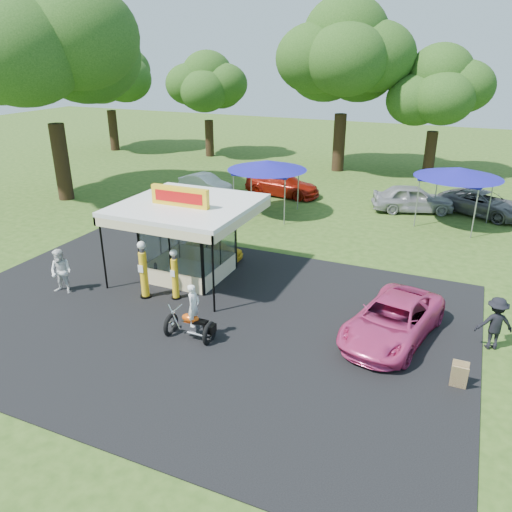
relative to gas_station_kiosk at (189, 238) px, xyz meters
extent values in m
plane|color=#2D4A17|center=(2.00, -4.99, -1.78)|extent=(120.00, 120.00, 0.00)
cube|color=black|center=(2.00, -2.99, -1.76)|extent=(20.00, 14.00, 0.04)
cube|color=white|center=(0.00, 0.01, -1.75)|extent=(3.00, 3.00, 0.06)
cube|color=white|center=(0.00, 0.01, 1.51)|extent=(5.40, 5.40, 0.18)
cube|color=yellow|center=(0.00, -0.49, 2.00)|extent=(2.60, 0.25, 0.80)
cube|color=red|center=(0.00, -0.62, 2.00)|extent=(2.21, 0.02, 0.45)
cylinder|color=black|center=(-2.55, -2.54, -0.18)|extent=(0.08, 0.08, 3.20)
cylinder|color=black|center=(2.55, -2.54, -0.18)|extent=(0.08, 0.08, 3.20)
cylinder|color=black|center=(-0.59, -2.55, -1.73)|extent=(0.46, 0.46, 0.10)
cylinder|color=yellow|center=(-0.59, -2.55, -0.74)|extent=(0.31, 0.31, 1.87)
cylinder|color=silver|center=(-0.59, -2.55, 0.29)|extent=(0.21, 0.21, 0.21)
sphere|color=white|center=(-0.59, -2.55, 0.50)|extent=(0.33, 0.33, 0.33)
cube|color=white|center=(-0.59, -2.74, -0.43)|extent=(0.23, 0.02, 0.31)
cylinder|color=black|center=(0.60, -2.15, -1.74)|extent=(0.40, 0.40, 0.09)
cylinder|color=yellow|center=(0.60, -2.15, -0.87)|extent=(0.27, 0.27, 1.64)
cylinder|color=silver|center=(0.60, -2.15, 0.04)|extent=(0.18, 0.18, 0.18)
sphere|color=white|center=(0.60, -2.15, 0.22)|extent=(0.29, 0.29, 0.29)
cube|color=white|center=(0.60, -2.31, -0.60)|extent=(0.20, 0.02, 0.27)
torus|color=black|center=(1.87, -4.51, -1.44)|extent=(0.18, 0.85, 0.85)
torus|color=black|center=(3.39, -4.48, -1.44)|extent=(0.18, 0.85, 0.85)
cube|color=silver|center=(2.68, -4.49, -1.28)|extent=(0.56, 0.29, 0.30)
ellipsoid|color=#D14B0E|center=(2.68, -4.49, -0.99)|extent=(0.65, 0.36, 0.30)
cube|color=black|center=(3.03, -4.48, -1.05)|extent=(0.56, 0.27, 0.10)
cube|color=black|center=(3.42, -4.47, -1.23)|extent=(0.36, 0.35, 0.28)
cylinder|color=silver|center=(2.02, -4.50, -1.07)|extent=(0.45, 0.07, 0.90)
cylinder|color=silver|center=(2.17, -4.50, -0.72)|extent=(0.06, 0.61, 0.05)
sphere|color=silver|center=(2.00, -4.50, -0.92)|extent=(0.16, 0.16, 0.16)
imported|color=white|center=(2.83, -4.49, -0.46)|extent=(0.38, 0.56, 1.52)
torus|color=black|center=(-1.71, -0.54, -1.43)|extent=(0.74, 0.41, 0.73)
torus|color=black|center=(-1.83, -0.40, -1.43)|extent=(0.72, 0.38, 0.73)
cube|color=#593819|center=(11.34, -3.85, -1.35)|extent=(0.47, 0.21, 0.85)
cube|color=#593819|center=(11.34, -3.64, -1.35)|extent=(0.47, 0.21, 0.85)
imported|color=yellow|center=(0.00, 2.21, -1.30)|extent=(2.82, 1.13, 0.96)
imported|color=#D4397A|center=(9.04, -1.68, -1.08)|extent=(3.35, 5.43, 1.40)
imported|color=white|center=(-3.94, -3.55, -0.82)|extent=(1.01, 0.83, 1.92)
imported|color=black|center=(12.24, -0.96, -0.85)|extent=(1.37, 1.06, 1.87)
imported|color=silver|center=(-6.20, 12.55, -1.12)|extent=(4.26, 2.37, 1.33)
imported|color=#9F190C|center=(-1.06, 14.18, -1.02)|extent=(5.43, 2.63, 1.52)
imported|color=#9F9EA2|center=(7.68, 13.92, -0.95)|extent=(5.26, 3.44, 1.67)
imported|color=#575759|center=(11.70, 14.86, -1.05)|extent=(5.79, 4.53, 1.46)
cylinder|color=gray|center=(-1.93, 11.32, -0.47)|extent=(0.07, 0.07, 2.63)
cylinder|color=gray|center=(1.16, 11.32, -0.47)|extent=(0.07, 0.07, 2.63)
cylinder|color=gray|center=(-1.93, 8.23, -0.47)|extent=(0.07, 0.07, 2.63)
cylinder|color=gray|center=(1.16, 8.23, -0.47)|extent=(0.07, 0.07, 2.63)
cube|color=#17168F|center=(-0.39, 9.78, 0.92)|extent=(3.29, 3.29, 0.13)
cone|color=#17168F|center=(-0.39, 9.78, 1.26)|extent=(4.74, 4.74, 0.55)
cylinder|color=gray|center=(8.54, 13.71, -0.45)|extent=(0.07, 0.07, 2.66)
cylinder|color=gray|center=(11.66, 13.71, -0.45)|extent=(0.07, 0.07, 2.66)
cylinder|color=gray|center=(8.54, 10.59, -0.45)|extent=(0.07, 0.07, 2.66)
cylinder|color=gray|center=(11.66, 10.59, -0.45)|extent=(0.07, 0.07, 2.66)
cube|color=#17168F|center=(10.10, 12.15, 0.94)|extent=(3.32, 3.32, 0.13)
cone|color=#17168F|center=(10.10, 12.15, 1.28)|extent=(4.78, 4.78, 0.55)
cylinder|color=black|center=(-22.61, 23.40, 0.16)|extent=(0.87, 0.87, 3.88)
ellipsoid|color=#1A3F12|center=(-22.61, 23.40, 5.15)|extent=(9.16, 9.16, 7.85)
cylinder|color=black|center=(-12.34, 24.50, -0.12)|extent=(0.79, 0.79, 3.32)
ellipsoid|color=#1A3F12|center=(-12.34, 24.50, 4.10)|extent=(7.70, 7.70, 6.60)
cylinder|color=black|center=(0.41, 23.33, 0.52)|extent=(0.99, 0.99, 4.60)
ellipsoid|color=#1A3F12|center=(0.41, 23.33, 6.50)|extent=(11.04, 11.04, 9.46)
cylinder|color=black|center=(7.52, 24.40, -0.04)|extent=(0.87, 0.87, 3.48)
ellipsoid|color=#1A3F12|center=(7.52, 24.40, 4.41)|extent=(8.13, 8.13, 6.97)
cylinder|color=black|center=(-14.13, 7.51, 0.71)|extent=(1.00, 1.00, 4.98)
ellipsoid|color=#1A3F12|center=(-14.13, 7.51, 7.46)|extent=(12.78, 12.78, 10.96)
camera|label=1|loc=(10.76, -17.33, 7.50)|focal=35.00mm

